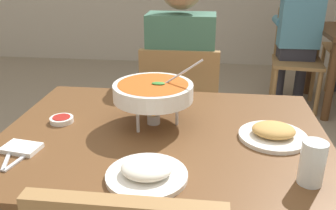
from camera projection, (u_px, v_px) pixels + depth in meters
The scene contains 13 objects.
dining_table_main at pixel (163, 160), 1.36m from camera, with size 1.18×0.90×0.75m.
chair_diner_main at pixel (180, 112), 2.08m from camera, with size 0.44×0.44×0.90m.
diner_main at pixel (181, 71), 2.02m from camera, with size 0.40×0.45×1.31m.
curry_bowl at pixel (153, 92), 1.34m from camera, with size 0.33×0.30×0.26m.
rice_plate at pixel (147, 172), 1.04m from camera, with size 0.24×0.24×0.06m.
appetizer_plate at pixel (273, 133), 1.27m from camera, with size 0.24×0.24×0.06m.
sauce_dish at pixel (62, 119), 1.40m from camera, with size 0.09×0.09×0.02m.
napkin_folded at pixel (22, 148), 1.20m from camera, with size 0.12×0.08×0.02m, color white.
fork_utensil at pixel (8, 156), 1.15m from camera, with size 0.01×0.17×0.01m, color silver.
spoon_utensil at pixel (23, 157), 1.15m from camera, with size 0.01×0.17×0.01m, color silver.
drink_glass at pixel (312, 165), 1.00m from camera, with size 0.07×0.07×0.13m.
chair_bg_middle at pixel (297, 52), 3.39m from camera, with size 0.49×0.49×0.90m.
patron_bg_middle at pixel (299, 27), 3.31m from camera, with size 0.40×0.45×1.31m.
Camera 1 is at (0.16, -1.17, 1.34)m, focal length 38.53 mm.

